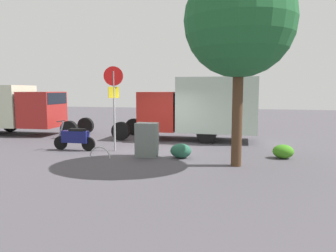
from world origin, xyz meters
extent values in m
plane|color=#49454C|center=(0.00, 0.00, 0.00)|extent=(60.00, 60.00, 0.00)
cylinder|color=black|center=(-1.68, -4.14, 0.45)|extent=(0.90, 0.25, 0.90)
cylinder|color=black|center=(-1.69, -2.24, 0.45)|extent=(0.90, 0.25, 0.90)
cylinder|color=black|center=(2.52, -4.13, 0.45)|extent=(0.90, 0.25, 0.90)
cylinder|color=black|center=(2.51, -2.23, 0.45)|extent=(0.90, 0.25, 0.90)
cube|color=silver|center=(-2.09, -3.19, 1.74)|extent=(3.71, 2.21, 2.59)
cube|color=#AE231B|center=(0.76, -3.18, 1.40)|extent=(1.81, 2.11, 1.90)
cube|color=black|center=(0.76, -3.18, 2.00)|extent=(1.83, 1.95, 0.60)
cylinder|color=black|center=(10.11, -3.76, 0.45)|extent=(0.91, 0.30, 0.90)
cylinder|color=black|center=(5.24, -2.11, 0.45)|extent=(0.91, 0.30, 0.90)
cylinder|color=black|center=(5.34, -4.01, 0.45)|extent=(0.91, 0.30, 0.90)
cube|color=#A82521|center=(7.32, -2.95, 1.40)|extent=(1.91, 2.19, 1.90)
cube|color=black|center=(7.32, -2.95, 2.00)|extent=(1.92, 2.03, 0.60)
cylinder|color=black|center=(3.98, 0.67, 0.28)|extent=(0.56, 0.10, 0.56)
cylinder|color=black|center=(2.73, 0.66, 0.28)|extent=(0.56, 0.10, 0.56)
cube|color=navy|center=(3.31, 0.67, 0.56)|extent=(1.10, 0.33, 0.48)
cube|color=black|center=(3.21, 0.67, 0.83)|extent=(0.64, 0.28, 0.12)
cylinder|color=slate|center=(3.93, 0.67, 0.83)|extent=(0.28, 0.07, 0.69)
cylinder|color=black|center=(3.93, 0.67, 1.18)|extent=(0.04, 0.55, 0.04)
cylinder|color=#9E9EA3|center=(1.70, 0.40, 1.59)|extent=(0.08, 0.08, 3.18)
cylinder|color=red|center=(1.70, 0.42, 2.99)|extent=(0.71, 0.32, 0.76)
cube|color=yellow|center=(1.70, 0.42, 2.35)|extent=(0.33, 0.33, 0.44)
cylinder|color=#47301E|center=(-3.12, 1.85, 1.67)|extent=(0.33, 0.33, 3.35)
sphere|color=#1D582C|center=(-3.12, 1.85, 4.55)|extent=(3.45, 3.45, 3.45)
cube|color=slate|center=(0.11, 1.15, 0.63)|extent=(0.82, 0.58, 1.25)
torus|color=#B7B7BC|center=(1.71, 1.77, 0.00)|extent=(0.85, 0.10, 0.85)
ellipsoid|color=#3D851D|center=(-4.74, 0.30, 0.25)|extent=(0.73, 0.60, 0.50)
ellipsoid|color=#265B45|center=(-1.14, 1.08, 0.26)|extent=(0.76, 0.62, 0.52)
camera|label=1|loc=(-3.32, 12.13, 2.44)|focal=33.81mm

